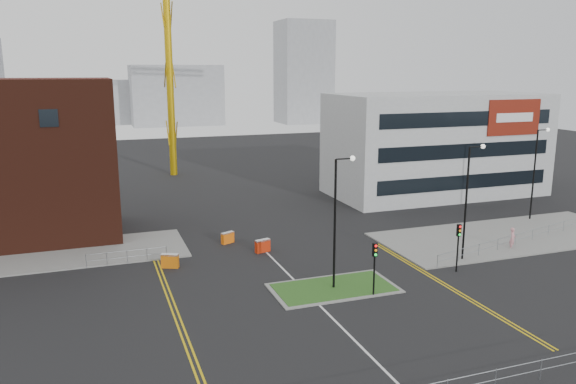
% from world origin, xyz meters
% --- Properties ---
extents(ground, '(200.00, 200.00, 0.00)m').
position_xyz_m(ground, '(0.00, 0.00, 0.00)').
color(ground, black).
rests_on(ground, ground).
extents(pavement_left, '(28.00, 8.00, 0.12)m').
position_xyz_m(pavement_left, '(-20.00, 22.00, 0.06)').
color(pavement_left, slate).
rests_on(pavement_left, ground).
extents(pavement_right, '(24.00, 10.00, 0.12)m').
position_xyz_m(pavement_right, '(22.00, 14.00, 0.06)').
color(pavement_right, slate).
rests_on(pavement_right, ground).
extents(island_kerb, '(8.60, 4.60, 0.08)m').
position_xyz_m(island_kerb, '(2.00, 8.00, 0.04)').
color(island_kerb, slate).
rests_on(island_kerb, ground).
extents(grass_island, '(8.00, 4.00, 0.12)m').
position_xyz_m(grass_island, '(2.00, 8.00, 0.06)').
color(grass_island, '#244A18').
rests_on(grass_island, ground).
extents(office_block, '(25.00, 12.20, 12.00)m').
position_xyz_m(office_block, '(26.01, 31.97, 6.00)').
color(office_block, '#ADB0B2').
rests_on(office_block, ground).
extents(streetlamp_island, '(1.46, 0.36, 9.18)m').
position_xyz_m(streetlamp_island, '(2.22, 8.00, 5.41)').
color(streetlamp_island, black).
rests_on(streetlamp_island, ground).
extents(streetlamp_right_near, '(1.46, 0.36, 9.18)m').
position_xyz_m(streetlamp_right_near, '(14.22, 10.00, 5.41)').
color(streetlamp_right_near, black).
rests_on(streetlamp_right_near, ground).
extents(streetlamp_right_far, '(1.46, 0.36, 9.18)m').
position_xyz_m(streetlamp_right_far, '(28.22, 18.00, 5.41)').
color(streetlamp_right_far, black).
rests_on(streetlamp_right_far, ground).
extents(traffic_light_island, '(0.28, 0.33, 3.65)m').
position_xyz_m(traffic_light_island, '(4.00, 5.98, 2.57)').
color(traffic_light_island, black).
rests_on(traffic_light_island, ground).
extents(traffic_light_right, '(0.28, 0.33, 3.65)m').
position_xyz_m(traffic_light_right, '(12.00, 7.98, 2.57)').
color(traffic_light_right, black).
rests_on(traffic_light_right, ground).
extents(railing_left, '(6.05, 0.05, 1.10)m').
position_xyz_m(railing_left, '(-11.00, 18.00, 0.74)').
color(railing_left, gray).
rests_on(railing_left, ground).
extents(railing_right, '(19.05, 5.05, 1.10)m').
position_xyz_m(railing_right, '(20.50, 11.50, 0.78)').
color(railing_right, gray).
rests_on(railing_right, ground).
extents(centre_line, '(0.15, 30.00, 0.01)m').
position_xyz_m(centre_line, '(0.00, 2.00, 0.01)').
color(centre_line, silver).
rests_on(centre_line, ground).
extents(yellow_left_a, '(0.12, 24.00, 0.01)m').
position_xyz_m(yellow_left_a, '(-9.00, 10.00, 0.01)').
color(yellow_left_a, gold).
rests_on(yellow_left_a, ground).
extents(yellow_left_b, '(0.12, 24.00, 0.01)m').
position_xyz_m(yellow_left_b, '(-8.70, 10.00, 0.01)').
color(yellow_left_b, gold).
rests_on(yellow_left_b, ground).
extents(yellow_right_a, '(0.12, 20.00, 0.01)m').
position_xyz_m(yellow_right_a, '(9.50, 6.00, 0.01)').
color(yellow_right_a, gold).
rests_on(yellow_right_a, ground).
extents(yellow_right_b, '(0.12, 20.00, 0.01)m').
position_xyz_m(yellow_right_b, '(9.80, 6.00, 0.01)').
color(yellow_right_b, gold).
rests_on(yellow_right_b, ground).
extents(skyline_b, '(24.00, 12.00, 16.00)m').
position_xyz_m(skyline_b, '(10.00, 130.00, 8.00)').
color(skyline_b, gray).
rests_on(skyline_b, ground).
extents(skyline_c, '(14.00, 12.00, 28.00)m').
position_xyz_m(skyline_c, '(45.00, 125.00, 14.00)').
color(skyline_c, gray).
rests_on(skyline_c, ground).
extents(skyline_d, '(30.00, 12.00, 12.00)m').
position_xyz_m(skyline_d, '(-8.00, 140.00, 6.00)').
color(skyline_d, gray).
rests_on(skyline_d, ground).
extents(pedestrian, '(0.81, 0.76, 1.86)m').
position_xyz_m(pedestrian, '(19.67, 10.96, 0.93)').
color(pedestrian, pink).
rests_on(pedestrian, ground).
extents(barrier_left, '(1.36, 0.94, 1.09)m').
position_xyz_m(barrier_left, '(-8.00, 16.00, 0.59)').
color(barrier_left, '#CD620B').
rests_on(barrier_left, ground).
extents(barrier_mid, '(1.23, 0.85, 0.99)m').
position_xyz_m(barrier_mid, '(-2.41, 20.57, 0.53)').
color(barrier_mid, orange).
rests_on(barrier_mid, ground).
extents(barrier_right, '(1.34, 0.75, 1.07)m').
position_xyz_m(barrier_right, '(-0.27, 17.23, 0.58)').
color(barrier_right, red).
rests_on(barrier_right, ground).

